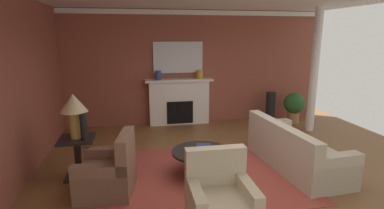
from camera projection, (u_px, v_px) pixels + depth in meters
The scene contains 20 objects.
ground_plane at pixel (227, 174), 5.25m from camera, with size 8.63×8.63×0.00m, color brown.
wall_fireplace at pixel (191, 68), 8.14m from camera, with size 7.23×0.12×3.02m, color brown.
wall_window at pixel (11, 93), 4.56m from camera, with size 0.12×7.24×3.02m, color brown.
crown_moulding at pixel (191, 12), 7.74m from camera, with size 7.23×0.08×0.12m, color white.
area_rug at pixel (201, 175), 5.20m from camera, with size 3.39×2.64×0.01m, color #993D33.
fireplace at pixel (179, 103), 8.08m from camera, with size 1.80×0.35×1.23m.
mantel_mirror at pixel (178, 57), 7.92m from camera, with size 1.31×0.04×0.82m, color silver.
sofa at pixel (294, 152), 5.44m from camera, with size 1.06×2.16×0.85m.
armchair_near_window at pixel (109, 174), 4.56m from camera, with size 0.91×0.91×0.95m.
armchair_facing_fireplace at pixel (220, 204), 3.76m from camera, with size 0.81×0.81×0.95m.
coffee_table at pixel (201, 157), 5.13m from camera, with size 1.00×1.00×0.45m.
side_table at pixel (78, 155), 5.06m from camera, with size 0.56×0.56×0.70m.
table_lamp at pixel (74, 107), 4.87m from camera, with size 0.44×0.44×0.75m.
vase_tall_corner at pixel (270, 107), 8.30m from camera, with size 0.25×0.25×0.84m, color black.
vase_on_side_table at pixel (84, 126), 4.85m from camera, with size 0.11×0.11×0.45m, color black.
vase_mantel_left at pixel (158, 75), 7.76m from camera, with size 0.16×0.16×0.23m, color navy.
vase_mantel_right at pixel (200, 74), 7.96m from camera, with size 0.18×0.18×0.23m, color #B7892D.
book_red_cover at pixel (204, 146), 5.28m from camera, with size 0.25×0.17×0.04m, color navy.
potted_plant at pixel (294, 105), 8.21m from camera, with size 0.56×0.56×0.83m.
column_white at pixel (314, 71), 7.33m from camera, with size 0.20×0.20×3.02m, color white.
Camera 1 is at (-1.52, -4.63, 2.37)m, focal length 28.08 mm.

